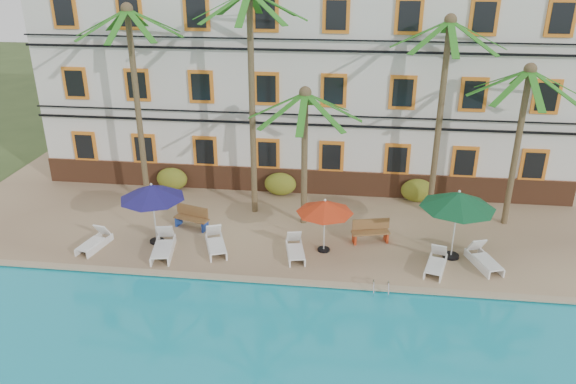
# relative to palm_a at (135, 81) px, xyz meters

# --- Properties ---
(ground) EXTENTS (100.00, 100.00, 0.00)m
(ground) POSITION_rel_palm_a_xyz_m (6.84, -5.11, -5.85)
(ground) COLOR #384C23
(ground) RESTS_ON ground
(pool_deck) EXTENTS (30.00, 12.00, 0.25)m
(pool_deck) POSITION_rel_palm_a_xyz_m (6.84, -0.11, -5.73)
(pool_deck) COLOR tan
(pool_deck) RESTS_ON ground
(pool_coping) EXTENTS (30.00, 0.35, 0.06)m
(pool_coping) POSITION_rel_palm_a_xyz_m (6.84, -6.01, -5.57)
(pool_coping) COLOR tan
(pool_coping) RESTS_ON pool_deck
(hotel_building) EXTENTS (25.40, 6.44, 10.22)m
(hotel_building) POSITION_rel_palm_a_xyz_m (6.84, 4.88, -0.48)
(hotel_building) COLOR silver
(hotel_building) RESTS_ON pool_deck
(palm_a) EXTENTS (4.52, 4.52, 8.79)m
(palm_a) POSITION_rel_palm_a_xyz_m (0.00, 0.00, 0.00)
(palm_a) COLOR brown
(palm_a) RESTS_ON pool_deck
(palm_b) EXTENTS (4.52, 4.52, 9.55)m
(palm_b) POSITION_rel_palm_a_xyz_m (5.10, -0.42, 0.43)
(palm_b) COLOR brown
(palm_b) RESTS_ON pool_deck
(palm_c) EXTENTS (4.52, 4.52, 5.88)m
(palm_c) POSITION_rel_palm_a_xyz_m (7.37, -1.25, -1.70)
(palm_c) COLOR brown
(palm_c) RESTS_ON pool_deck
(palm_d) EXTENTS (4.52, 4.52, 8.48)m
(palm_d) POSITION_rel_palm_a_xyz_m (12.83, 0.49, -0.18)
(palm_d) COLOR brown
(palm_d) RESTS_ON pool_deck
(palm_e) EXTENTS (4.52, 4.52, 6.80)m
(palm_e) POSITION_rel_palm_a_xyz_m (15.88, -0.28, -1.15)
(palm_e) COLOR brown
(palm_e) RESTS_ON pool_deck
(shrub_left) EXTENTS (1.50, 0.90, 1.10)m
(shrub_left) POSITION_rel_palm_a_xyz_m (0.71, 1.49, -5.05)
(shrub_left) COLOR #275A19
(shrub_left) RESTS_ON pool_deck
(shrub_mid) EXTENTS (1.50, 0.90, 1.10)m
(shrub_mid) POSITION_rel_palm_a_xyz_m (5.99, 1.49, -5.05)
(shrub_mid) COLOR #275A19
(shrub_mid) RESTS_ON pool_deck
(shrub_right) EXTENTS (1.50, 0.90, 1.10)m
(shrub_right) POSITION_rel_palm_a_xyz_m (12.35, 1.49, -5.05)
(shrub_right) COLOR #275A19
(shrub_right) RESTS_ON pool_deck
(umbrella_blue) EXTENTS (2.55, 2.55, 2.55)m
(umbrella_blue) POSITION_rel_palm_a_xyz_m (1.72, -3.72, -3.42)
(umbrella_blue) COLOR black
(umbrella_blue) RESTS_ON pool_deck
(umbrella_red) EXTENTS (2.19, 2.19, 2.19)m
(umbrella_red) POSITION_rel_palm_a_xyz_m (8.38, -3.58, -3.74)
(umbrella_red) COLOR black
(umbrella_red) RESTS_ON pool_deck
(umbrella_green) EXTENTS (2.78, 2.78, 2.77)m
(umbrella_green) POSITION_rel_palm_a_xyz_m (13.21, -3.49, -3.23)
(umbrella_green) COLOR black
(umbrella_green) RESTS_ON pool_deck
(lounger_a) EXTENTS (0.92, 1.75, 0.79)m
(lounger_a) POSITION_rel_palm_a_xyz_m (-0.54, -4.43, -5.35)
(lounger_a) COLOR white
(lounger_a) RESTS_ON pool_deck
(lounger_b) EXTENTS (1.03, 2.07, 0.93)m
(lounger_b) POSITION_rel_palm_a_xyz_m (2.27, -4.53, -5.30)
(lounger_b) COLOR white
(lounger_b) RESTS_ON pool_deck
(lounger_c) EXTENTS (1.25, 1.94, 0.86)m
(lounger_c) POSITION_rel_palm_a_xyz_m (4.20, -4.02, -5.32)
(lounger_c) COLOR white
(lounger_c) RESTS_ON pool_deck
(lounger_d) EXTENTS (0.95, 1.81, 0.81)m
(lounger_d) POSITION_rel_palm_a_xyz_m (7.32, -4.08, -5.34)
(lounger_d) COLOR white
(lounger_d) RESTS_ON pool_deck
(lounger_e) EXTENTS (1.04, 1.81, 0.81)m
(lounger_e) POSITION_rel_palm_a_xyz_m (12.53, -4.47, -5.34)
(lounger_e) COLOR white
(lounger_e) RESTS_ON pool_deck
(lounger_f) EXTENTS (1.19, 1.90, 0.85)m
(lounger_f) POSITION_rel_palm_a_xyz_m (14.30, -3.99, -5.33)
(lounger_f) COLOR white
(lounger_f) RESTS_ON pool_deck
(bench_left) EXTENTS (1.57, 0.90, 0.93)m
(bench_left) POSITION_rel_palm_a_xyz_m (2.79, -2.27, -5.13)
(bench_left) COLOR olive
(bench_left) RESTS_ON pool_deck
(bench_right) EXTENTS (1.57, 0.82, 0.93)m
(bench_right) POSITION_rel_palm_a_xyz_m (10.15, -2.61, -5.13)
(bench_right) COLOR olive
(bench_right) RESTS_ON pool_deck
(pool_ladder) EXTENTS (0.54, 0.74, 0.74)m
(pool_ladder) POSITION_rel_palm_a_xyz_m (10.49, -6.11, -5.60)
(pool_ladder) COLOR silver
(pool_ladder) RESTS_ON ground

